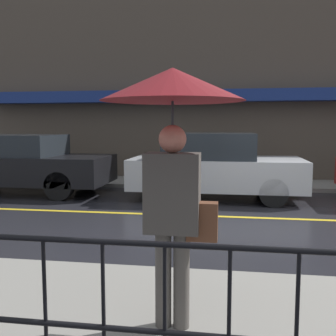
{
  "coord_description": "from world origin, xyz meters",
  "views": [
    {
      "loc": [
        -0.75,
        -7.35,
        1.71
      ],
      "look_at": [
        -1.44,
        -2.86,
        1.22
      ],
      "focal_mm": 42.0,
      "sensor_mm": 36.0,
      "label": 1
    }
  ],
  "objects": [
    {
      "name": "ground_plane",
      "position": [
        0.0,
        0.0,
        0.0
      ],
      "size": [
        80.0,
        80.0,
        0.0
      ],
      "primitive_type": "plane",
      "color": "black"
    },
    {
      "name": "sidewalk_far",
      "position": [
        0.0,
        3.95,
        0.05
      ],
      "size": [
        28.0,
        1.78,
        0.1
      ],
      "color": "gray",
      "rests_on": "ground_plane"
    },
    {
      "name": "lane_marking",
      "position": [
        0.0,
        0.0,
        0.0
      ],
      "size": [
        25.2,
        0.12,
        0.01
      ],
      "color": "gold",
      "rests_on": "ground_plane"
    },
    {
      "name": "building_storefront",
      "position": [
        0.0,
        4.97,
        2.92
      ],
      "size": [
        28.0,
        0.85,
        5.88
      ],
      "color": "#4C4238",
      "rests_on": "ground_plane"
    },
    {
      "name": "pedestrian",
      "position": [
        -1.17,
        -4.37,
        1.76
      ],
      "size": [
        1.1,
        1.1,
        2.04
      ],
      "color": "#4C4742",
      "rests_on": "sidewalk_near"
    },
    {
      "name": "car_black",
      "position": [
        -6.07,
        1.91,
        0.76
      ],
      "size": [
        4.63,
        1.88,
        1.48
      ],
      "color": "black",
      "rests_on": "ground_plane"
    },
    {
      "name": "car_silver",
      "position": [
        -1.07,
        1.91,
        0.77
      ],
      "size": [
        3.97,
        1.88,
        1.54
      ],
      "color": "#B2B5BA",
      "rests_on": "ground_plane"
    }
  ]
}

